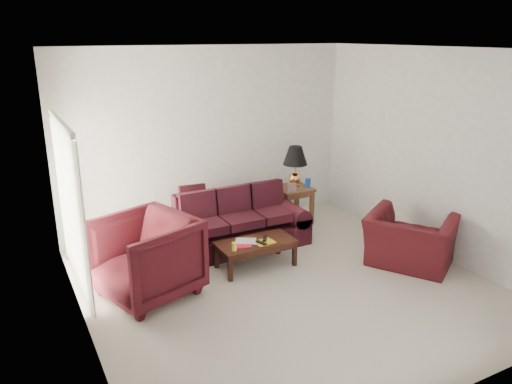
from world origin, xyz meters
TOP-DOWN VIEW (x-y plane):
  - floor at (0.00, 0.00)m, footprint 5.00×5.00m
  - blinds at (-2.42, 1.30)m, footprint 0.10×2.00m
  - sofa at (-0.01, 1.39)m, footprint 2.14×0.94m
  - throw_pillow at (-0.50, 2.04)m, footprint 0.43×0.23m
  - end_table at (1.30, 1.93)m, footprint 0.62×0.62m
  - table_lamp at (1.36, 1.98)m, footprint 0.44×0.44m
  - clock at (1.16, 1.75)m, footprint 0.15×0.08m
  - blue_canister at (1.52, 1.82)m, footprint 0.11×0.11m
  - picture_frame at (1.12, 2.07)m, footprint 0.16×0.18m
  - floor_lamp at (-2.33, 2.20)m, footprint 0.31×0.31m
  - armchair_left at (-1.69, 0.60)m, footprint 1.43×1.41m
  - armchair_right at (1.87, -0.29)m, footprint 1.47×1.51m
  - coffee_table at (-0.10, 0.67)m, footprint 1.23×0.92m
  - magazine_red at (-0.35, 0.62)m, footprint 0.28×0.24m
  - magazine_white at (-0.23, 0.73)m, footprint 0.36×0.33m
  - magazine_orange at (-0.01, 0.58)m, footprint 0.28×0.22m
  - remote_a at (-0.08, 0.54)m, footprint 0.11×0.18m
  - remote_b at (0.04, 0.65)m, footprint 0.15×0.19m
  - yellow_glass at (-0.50, 0.54)m, footprint 0.08×0.08m

SIDE VIEW (x-z plane):
  - floor at x=0.00m, z-range 0.00..0.00m
  - coffee_table at x=-0.10m, z-range 0.00..0.39m
  - end_table at x=1.30m, z-range 0.00..0.64m
  - armchair_right at x=1.87m, z-range 0.00..0.75m
  - magazine_red at x=-0.35m, z-range 0.39..0.40m
  - magazine_orange at x=-0.01m, z-range 0.39..0.40m
  - magazine_white at x=-0.23m, z-range 0.39..0.40m
  - remote_a at x=-0.08m, z-range 0.40..0.42m
  - remote_b at x=0.04m, z-range 0.40..0.43m
  - sofa at x=-0.01m, z-range 0.00..0.87m
  - yellow_glass at x=-0.50m, z-range 0.39..0.50m
  - armchair_left at x=-1.69m, z-range 0.00..1.03m
  - throw_pillow at x=-0.50m, z-range 0.48..0.91m
  - clock at x=1.16m, z-range 0.64..0.78m
  - picture_frame at x=1.12m, z-range 0.69..0.73m
  - blue_canister at x=1.52m, z-range 0.64..0.79m
  - floor_lamp at x=-2.33m, z-range 0.00..1.46m
  - table_lamp at x=1.36m, z-range 0.64..1.34m
  - blinds at x=-2.42m, z-range 0.00..2.16m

